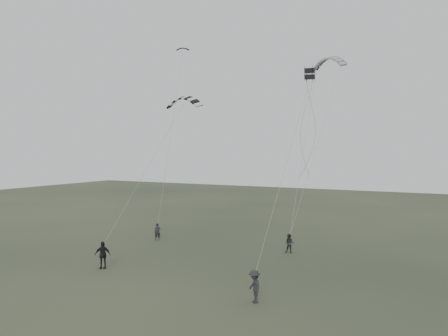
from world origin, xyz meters
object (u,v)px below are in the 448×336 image
at_px(flyer_right, 289,243).
at_px(kite_pale_large, 328,58).
at_px(flyer_left, 158,232).
at_px(kite_striped, 184,98).
at_px(flyer_center, 103,255).
at_px(kite_box, 310,74).
at_px(kite_dark_small, 183,48).
at_px(flyer_far, 254,286).

distance_m(flyer_right, kite_pale_large, 17.50).
height_order(flyer_left, kite_striped, kite_striped).
bearing_deg(kite_pale_large, flyer_left, -131.77).
bearing_deg(flyer_center, kite_pale_large, 25.68).
bearing_deg(flyer_right, kite_box, -60.44).
bearing_deg(flyer_right, kite_dark_small, 160.85).
bearing_deg(kite_box, flyer_far, -106.95).
bearing_deg(kite_striped, flyer_far, -40.12).
xyz_separation_m(flyer_left, kite_dark_small, (0.24, 4.17, 18.26)).
relative_size(flyer_center, kite_striped, 0.58).
distance_m(flyer_right, kite_striped, 15.56).
height_order(kite_dark_small, kite_box, kite_dark_small).
bearing_deg(flyer_far, kite_striped, -175.64).
bearing_deg(kite_striped, kite_box, -7.49).
distance_m(flyer_right, kite_box, 14.21).
relative_size(flyer_far, kite_pale_large, 0.54).
distance_m(kite_striped, kite_box, 12.13).
relative_size(flyer_far, kite_striped, 0.55).
distance_m(flyer_left, kite_box, 20.86).
height_order(flyer_left, flyer_right, flyer_left).
bearing_deg(flyer_left, kite_pale_large, -13.90).
relative_size(kite_dark_small, kite_pale_large, 0.38).
xyz_separation_m(flyer_center, kite_pale_large, (12.17, 16.83, 16.20)).
xyz_separation_m(flyer_right, kite_dark_small, (-12.67, 3.23, 18.27)).
relative_size(flyer_right, flyer_far, 0.86).
bearing_deg(kite_dark_small, flyer_center, -103.58).
xyz_separation_m(flyer_center, flyer_far, (12.71, -1.47, -0.06)).
height_order(flyer_center, kite_box, kite_box).
bearing_deg(kite_striped, kite_dark_small, 125.56).
xyz_separation_m(kite_dark_small, kite_box, (15.53, -7.42, -5.00)).
xyz_separation_m(flyer_far, kite_dark_small, (-14.85, 15.60, 18.14)).
height_order(flyer_left, flyer_center, flyer_center).
height_order(flyer_center, flyer_far, flyer_center).
distance_m(flyer_center, kite_pale_large, 26.34).
distance_m(flyer_far, kite_striped, 19.54).
bearing_deg(kite_box, kite_pale_large, 84.74).
bearing_deg(flyer_left, kite_striped, -57.30).
height_order(flyer_left, kite_dark_small, kite_dark_small).
xyz_separation_m(flyer_left, kite_box, (15.77, -3.25, 13.26)).
xyz_separation_m(kite_dark_small, kite_pale_large, (14.30, 2.70, -1.89)).
bearing_deg(flyer_right, flyer_center, -138.83).
xyz_separation_m(flyer_left, kite_striped, (3.84, -1.26, 12.44)).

